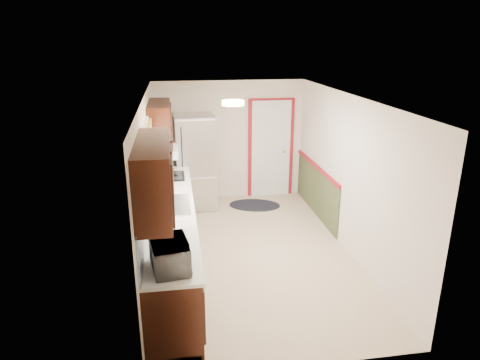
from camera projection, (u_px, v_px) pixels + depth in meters
name	position (u px, v px, depth m)	size (l,w,h in m)	color
room_shell	(252.00, 179.00, 6.32)	(3.20, 5.20, 2.52)	#C9B18D
kitchen_run	(169.00, 216.00, 5.99)	(0.63, 4.00, 2.20)	black
back_wall_trim	(280.00, 157.00, 8.63)	(1.12, 2.30, 2.08)	maroon
ceiling_fixture	(233.00, 103.00, 5.72)	(0.30, 0.30, 0.06)	#FFD88C
microwave	(170.00, 252.00, 4.34)	(0.54, 0.30, 0.37)	white
refrigerator	(195.00, 162.00, 8.22)	(0.80, 0.78, 1.82)	#B7B7BC
rug	(255.00, 205.00, 8.54)	(1.01, 0.65, 0.01)	black
cooktop	(171.00, 176.00, 7.26)	(0.45, 0.54, 0.02)	black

